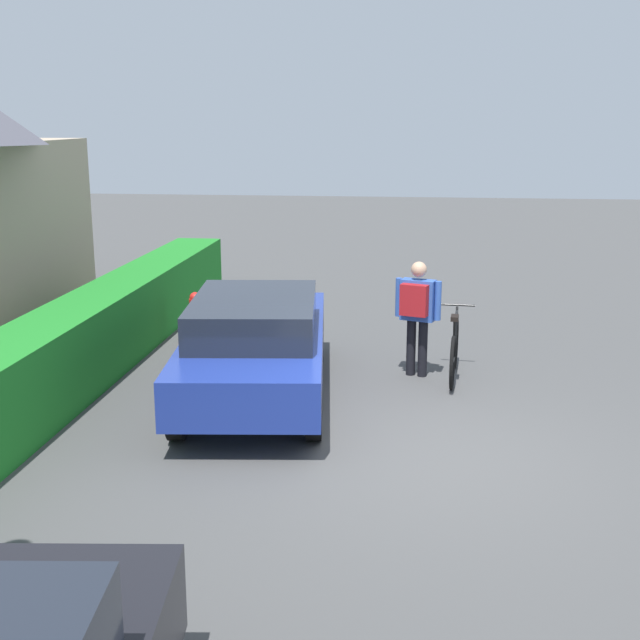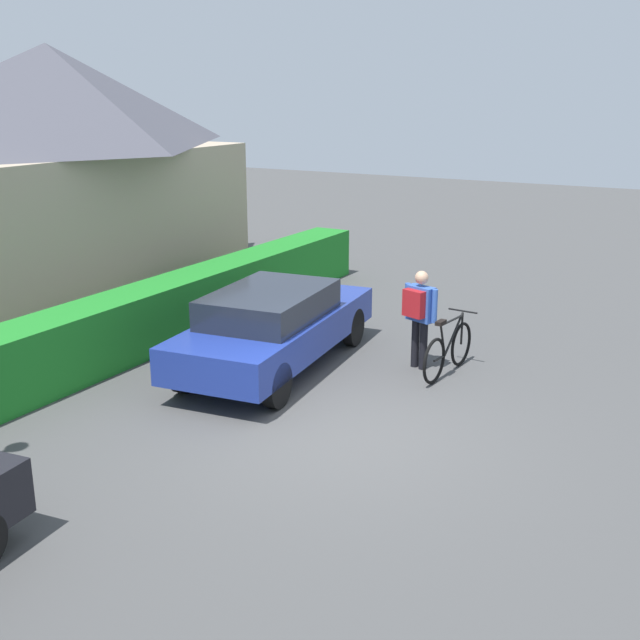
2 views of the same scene
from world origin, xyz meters
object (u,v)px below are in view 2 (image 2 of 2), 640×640
Objects in this scene: person_rider at (419,310)px; fire_hydrant at (281,297)px; parked_car_far at (274,325)px; bicycle at (448,350)px.

person_rider is 2.00× the size of fire_hydrant.
person_rider is at bearing -61.33° from parked_car_far.
bicycle is 0.79m from person_rider.
parked_car_far reaches higher than bicycle.
bicycle is at bearing -110.32° from fire_hydrant.
person_rider is at bearing 87.14° from bicycle.
bicycle is (1.09, -2.58, -0.33)m from parked_car_far.
fire_hydrant is at bearing 67.32° from person_rider.
parked_car_far is 3.02m from fire_hydrant.
bicycle is 4.35m from fire_hydrant.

